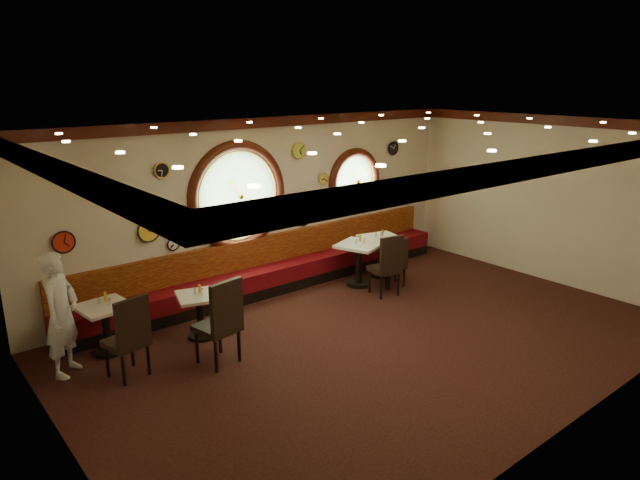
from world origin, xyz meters
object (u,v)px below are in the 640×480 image
(table_b, at_px, (200,311))
(condiment_d_salt, at_px, (376,235))
(condiment_b_salt, at_px, (195,291))
(condiment_d_bottle, at_px, (383,233))
(condiment_b_bottle, at_px, (200,289))
(waiter, at_px, (61,314))
(table_a, at_px, (106,323))
(chair_b, at_px, (222,317))
(condiment_b_pepper, at_px, (202,291))
(condiment_a_salt, at_px, (99,301))
(condiment_a_pepper, at_px, (109,302))
(condiment_c_salt, at_px, (356,241))
(table_c, at_px, (359,259))
(condiment_c_pepper, at_px, (364,241))
(chair_d, at_px, (396,259))
(table_d, at_px, (381,251))
(chair_a, at_px, (129,332))
(condiment_a_bottle, at_px, (106,297))
(chair_c, at_px, (388,262))
(condiment_c_bottle, at_px, (360,238))
(condiment_d_pepper, at_px, (381,235))

(table_b, height_order, condiment_d_salt, condiment_d_salt)
(condiment_b_salt, distance_m, condiment_d_bottle, 4.31)
(condiment_b_bottle, xyz_separation_m, waiter, (-1.97, 0.11, 0.08))
(table_a, height_order, waiter, waiter)
(chair_b, height_order, condiment_b_pepper, chair_b)
(condiment_a_salt, bearing_deg, condiment_a_pepper, -58.34)
(condiment_c_salt, xyz_separation_m, waiter, (-5.35, -0.04, -0.02))
(condiment_b_pepper, height_order, waiter, waiter)
(table_c, xyz_separation_m, waiter, (-5.39, -0.00, 0.34))
(condiment_c_pepper, distance_m, condiment_d_bottle, 0.72)
(condiment_d_salt, relative_size, condiment_b_bottle, 0.69)
(chair_d, relative_size, condiment_b_salt, 5.38)
(condiment_c_salt, bearing_deg, table_a, 177.72)
(table_d, bearing_deg, condiment_d_salt, 144.23)
(condiment_b_bottle, bearing_deg, condiment_b_salt, -170.67)
(chair_b, xyz_separation_m, condiment_b_bottle, (0.21, 1.03, 0.06))
(condiment_a_pepper, relative_size, condiment_b_bottle, 0.80)
(condiment_b_salt, xyz_separation_m, waiter, (-1.88, 0.13, 0.10))
(condiment_d_salt, distance_m, condiment_b_pepper, 4.08)
(chair_a, xyz_separation_m, condiment_a_bottle, (0.07, 1.04, 0.16))
(condiment_c_salt, relative_size, condiment_c_pepper, 0.97)
(table_b, height_order, condiment_b_bottle, condiment_b_bottle)
(chair_a, relative_size, condiment_d_bottle, 5.20)
(condiment_c_pepper, bearing_deg, table_c, 157.10)
(condiment_a_salt, distance_m, condiment_d_bottle, 5.58)
(chair_c, height_order, condiment_a_salt, chair_c)
(chair_d, distance_m, condiment_b_bottle, 3.91)
(table_c, xyz_separation_m, condiment_d_salt, (0.63, 0.18, 0.34))
(condiment_c_salt, height_order, condiment_d_bottle, condiment_d_bottle)
(condiment_c_bottle, bearing_deg, condiment_d_salt, 9.35)
(chair_a, relative_size, condiment_b_pepper, 7.15)
(chair_a, bearing_deg, condiment_d_pepper, -3.55)
(table_d, relative_size, condiment_c_pepper, 8.26)
(table_d, bearing_deg, condiment_b_salt, -176.58)
(condiment_d_bottle, bearing_deg, condiment_a_salt, 178.27)
(condiment_d_salt, height_order, condiment_c_pepper, condiment_c_pepper)
(chair_b, distance_m, condiment_c_bottle, 3.95)
(table_b, height_order, chair_b, chair_b)
(condiment_c_salt, bearing_deg, table_c, -43.10)
(chair_b, bearing_deg, condiment_c_salt, 7.96)
(condiment_a_salt, distance_m, condiment_b_salt, 1.36)
(condiment_b_pepper, bearing_deg, table_c, 3.28)
(condiment_b_salt, xyz_separation_m, condiment_a_bottle, (-1.17, 0.46, 0.06))
(condiment_d_pepper, distance_m, waiter, 6.07)
(chair_b, height_order, condiment_c_salt, chair_b)
(table_b, height_order, condiment_a_pepper, condiment_a_pepper)
(table_d, xyz_separation_m, condiment_d_bottle, (0.07, 0.04, 0.37))
(chair_a, height_order, condiment_a_pepper, chair_a)
(chair_b, bearing_deg, condiment_c_bottle, 8.02)
(condiment_c_pepper, bearing_deg, table_b, -177.91)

